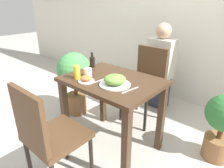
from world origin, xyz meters
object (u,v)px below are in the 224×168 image
at_px(food_plate, 115,81).
at_px(potted_plant_left, 75,76).
at_px(side_plate, 86,79).
at_px(sauce_bottle, 92,61).
at_px(drink_cup, 88,73).
at_px(chair_near, 47,134).
at_px(chair_far, 146,80).
at_px(potted_plant_right, 223,123).
at_px(juice_glass, 77,72).
at_px(person_figure, 160,67).

bearing_deg(food_plate, potted_plant_left, 162.79).
relative_size(side_plate, sauce_bottle, 0.88).
distance_m(food_plate, drink_cup, 0.33).
height_order(drink_cup, potted_plant_left, drink_cup).
distance_m(side_plate, potted_plant_left, 0.83).
bearing_deg(sauce_bottle, chair_near, -65.86).
distance_m(chair_far, potted_plant_left, 0.91).
bearing_deg(potted_plant_left, chair_near, -48.76).
bearing_deg(side_plate, drink_cup, 130.44).
relative_size(potted_plant_left, potted_plant_right, 1.24).
xyz_separation_m(potted_plant_left, potted_plant_right, (1.69, 0.34, -0.13)).
bearing_deg(chair_far, drink_cup, -101.49).
relative_size(drink_cup, potted_plant_right, 0.12).
bearing_deg(chair_near, sauce_bottle, -65.86).
bearing_deg(side_plate, juice_glass, -178.98).
height_order(juice_glass, potted_plant_left, juice_glass).
height_order(juice_glass, sauce_bottle, sauce_bottle).
bearing_deg(potted_plant_left, sauce_bottle, -8.72).
bearing_deg(person_figure, juice_glass, -97.70).
height_order(food_plate, person_figure, person_figure).
relative_size(food_plate, potted_plant_right, 0.40).
height_order(sauce_bottle, potted_plant_right, sauce_bottle).
distance_m(food_plate, potted_plant_left, 1.00).
xyz_separation_m(chair_near, potted_plant_left, (-0.78, 0.89, 0.00)).
bearing_deg(chair_near, side_plate, -78.15).
height_order(potted_plant_left, potted_plant_right, potted_plant_left).
bearing_deg(food_plate, chair_far, 101.72).
distance_m(chair_far, person_figure, 0.40).
bearing_deg(person_figure, food_plate, -80.86).
xyz_separation_m(side_plate, juice_glass, (-0.12, -0.00, 0.04)).
bearing_deg(drink_cup, chair_far, 78.51).
distance_m(chair_near, person_figure, 1.79).
distance_m(food_plate, side_plate, 0.27).
relative_size(food_plate, potted_plant_left, 0.32).
relative_size(chair_near, person_figure, 0.78).
bearing_deg(food_plate, chair_near, -102.80).
height_order(chair_near, chair_far, same).
distance_m(drink_cup, juice_glass, 0.11).
bearing_deg(chair_far, food_plate, -78.28).
relative_size(drink_cup, potted_plant_left, 0.10).
relative_size(food_plate, drink_cup, 3.27).
bearing_deg(juice_glass, sauce_bottle, 113.32).
xyz_separation_m(chair_near, sauce_bottle, (-0.37, 0.83, 0.30)).
xyz_separation_m(juice_glass, sauce_bottle, (-0.14, 0.34, 0.00)).
bearing_deg(potted_plant_right, chair_far, 170.35).
relative_size(juice_glass, person_figure, 0.11).
height_order(chair_far, food_plate, chair_far).
relative_size(side_plate, potted_plant_right, 0.22).
relative_size(chair_near, juice_glass, 7.28).
distance_m(sauce_bottle, potted_plant_right, 1.41).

